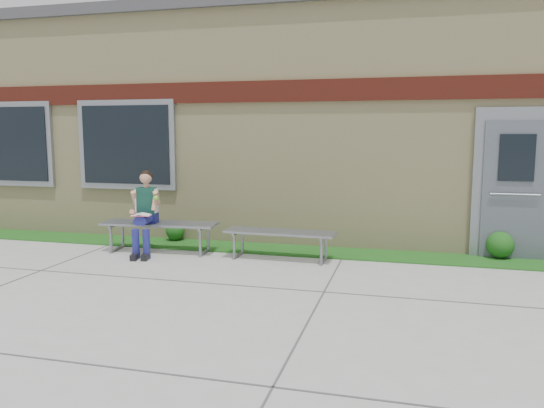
# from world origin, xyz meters

# --- Properties ---
(ground) EXTENTS (80.00, 80.00, 0.00)m
(ground) POSITION_xyz_m (0.00, 0.00, 0.00)
(ground) COLOR #9E9E99
(ground) RESTS_ON ground
(grass_strip) EXTENTS (16.00, 0.80, 0.02)m
(grass_strip) POSITION_xyz_m (0.00, 2.60, 0.01)
(grass_strip) COLOR #194B14
(grass_strip) RESTS_ON ground
(school_building) EXTENTS (16.20, 6.22, 4.20)m
(school_building) POSITION_xyz_m (-0.00, 5.99, 2.10)
(school_building) COLOR beige
(school_building) RESTS_ON ground
(bench_left) EXTENTS (1.90, 0.66, 0.48)m
(bench_left) POSITION_xyz_m (-1.91, 2.00, 0.37)
(bench_left) COLOR slate
(bench_left) RESTS_ON ground
(bench_right) EXTENTS (1.70, 0.51, 0.44)m
(bench_right) POSITION_xyz_m (0.09, 2.00, 0.34)
(bench_right) COLOR slate
(bench_right) RESTS_ON ground
(girl) EXTENTS (0.50, 0.79, 1.33)m
(girl) POSITION_xyz_m (-2.06, 1.81, 0.71)
(girl) COLOR navy
(girl) RESTS_ON ground
(shrub_mid) EXTENTS (0.33, 0.33, 0.33)m
(shrub_mid) POSITION_xyz_m (-2.04, 2.85, 0.18)
(shrub_mid) COLOR #194B14
(shrub_mid) RESTS_ON grass_strip
(shrub_east) EXTENTS (0.41, 0.41, 0.41)m
(shrub_east) POSITION_xyz_m (3.34, 2.85, 0.22)
(shrub_east) COLOR #194B14
(shrub_east) RESTS_ON grass_strip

